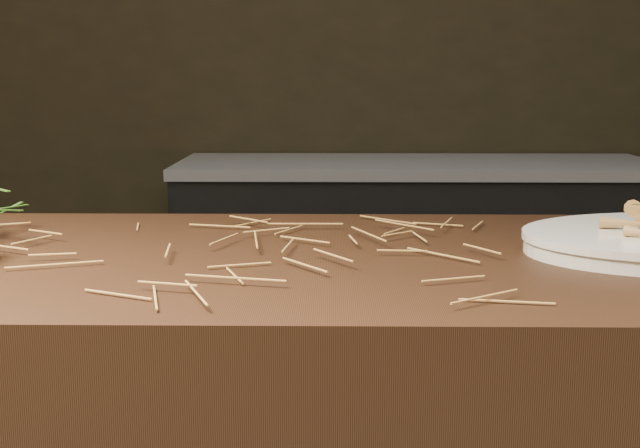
{
  "coord_description": "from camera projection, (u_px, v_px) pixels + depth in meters",
  "views": [
    {
      "loc": [
        -0.03,
        -0.87,
        1.16
      ],
      "look_at": [
        -0.04,
        0.22,
        0.96
      ],
      "focal_mm": 45.0,
      "sensor_mm": 36.0,
      "label": 1
    }
  ],
  "objects": [
    {
      "name": "straw_bedding",
      "position": [
        350.0,
        248.0,
        1.2
      ],
      "size": [
        1.4,
        0.6,
        0.02
      ],
      "primitive_type": null,
      "color": "#AB7A2D",
      "rests_on": "main_counter"
    },
    {
      "name": "back_counter",
      "position": [
        415.0,
        268.0,
        3.13
      ],
      "size": [
        1.82,
        0.62,
        0.84
      ],
      "color": "black",
      "rests_on": "ground"
    }
  ]
}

